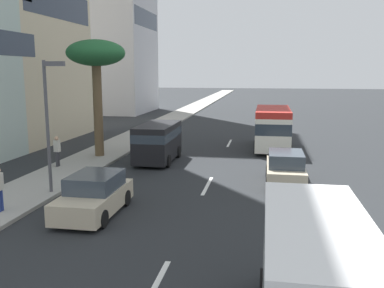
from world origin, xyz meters
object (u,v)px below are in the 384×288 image
at_px(car_second, 94,195).
at_px(minibus_fifth, 273,127).
at_px(van_third, 316,274).
at_px(street_lamp, 49,110).
at_px(car_fourth, 285,169).
at_px(pedestrian_mid_block, 57,150).
at_px(palm_tree, 96,58).
at_px(van_lead, 158,140).

relative_size(car_second, minibus_fifth, 0.63).
relative_size(van_third, street_lamp, 0.92).
distance_m(car_fourth, street_lamp, 11.09).
bearing_deg(pedestrian_mid_block, street_lamp, -49.81).
relative_size(pedestrian_mid_block, palm_tree, 0.24).
relative_size(car_fourth, minibus_fifth, 0.65).
bearing_deg(street_lamp, car_fourth, -70.49).
relative_size(car_second, pedestrian_mid_block, 2.38).
distance_m(van_third, minibus_fifth, 21.54).
bearing_deg(palm_tree, van_third, -145.88).
bearing_deg(van_lead, minibus_fifth, 128.60).
xyz_separation_m(pedestrian_mid_block, street_lamp, (-4.71, -2.24, 2.66)).
height_order(van_lead, street_lamp, street_lamp).
distance_m(minibus_fifth, palm_tree, 12.65).
xyz_separation_m(van_lead, car_second, (-9.57, 0.01, -0.57)).
height_order(car_second, street_lamp, street_lamp).
bearing_deg(van_third, pedestrian_mid_block, 42.88).
bearing_deg(van_third, minibus_fifth, 1.44).
xyz_separation_m(car_second, palm_tree, (10.04, 3.89, 5.44)).
distance_m(car_fourth, minibus_fifth, 9.43).
xyz_separation_m(minibus_fifth, palm_tree, (-4.96, 10.69, 4.61)).
distance_m(car_second, pedestrian_mid_block, 8.42).
height_order(minibus_fifth, palm_tree, palm_tree).
bearing_deg(palm_tree, pedestrian_mid_block, 161.19).
height_order(van_third, pedestrian_mid_block, van_third).
distance_m(car_second, palm_tree, 12.06).
height_order(van_third, palm_tree, palm_tree).
relative_size(van_third, car_fourth, 1.26).
distance_m(van_lead, car_second, 9.59).
bearing_deg(van_third, street_lamp, 49.65).
bearing_deg(van_lead, car_second, -0.08).
bearing_deg(car_second, van_third, 48.32).
bearing_deg(van_lead, pedestrian_mid_block, -60.70).
distance_m(van_lead, car_fourth, 8.32).
xyz_separation_m(van_lead, car_fourth, (-3.96, -7.29, -0.54)).
height_order(car_second, minibus_fifth, minibus_fifth).
height_order(van_lead, minibus_fifth, minibus_fifth).
xyz_separation_m(car_fourth, pedestrian_mid_block, (1.14, 12.31, 0.32)).
xyz_separation_m(van_third, palm_tree, (16.58, 11.23, 4.69)).
xyz_separation_m(car_second, minibus_fifth, (15.00, -6.81, 0.83)).
distance_m(van_third, palm_tree, 20.57).
bearing_deg(palm_tree, car_fourth, -111.55).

